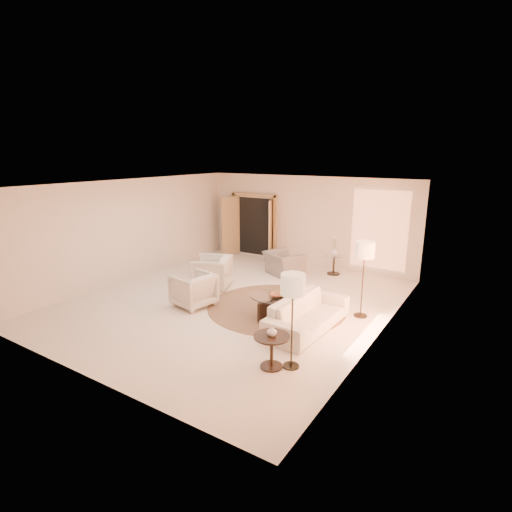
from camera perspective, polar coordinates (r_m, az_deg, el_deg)
The scene contains 18 objects.
room at distance 9.34m, azimuth -3.39°, elevation 1.58°, with size 7.04×8.04×2.83m.
windows_right at distance 7.99m, azimuth 17.56°, elevation -1.68°, with size 0.10×6.40×2.40m, color #F19060, non-canonical shape.
window_back_corner at distance 11.91m, azimuth 17.18°, elevation 3.55°, with size 1.70×0.10×2.40m, color #F19060, non-canonical shape.
curtains_right at distance 8.86m, azimuth 18.78°, elevation -0.55°, with size 0.06×5.20×2.60m, color tan, non-canonical shape.
french_doors at distance 13.54m, azimuth -0.43°, elevation 4.25°, with size 1.95×0.66×2.16m.
area_rug at distance 9.38m, azimuth 2.95°, elevation -7.27°, with size 3.21×3.21×0.01m, color #432B1D.
sofa at distance 8.25m, azimuth 7.44°, elevation -8.12°, with size 2.24×0.88×0.65m, color beige.
armchair_left at distance 10.58m, azimuth -6.40°, elevation -2.12°, with size 0.92×0.86×0.95m, color beige.
armchair_right at distance 9.42m, azimuth -8.95°, elevation -4.57°, with size 0.84×0.79×0.86m, color beige.
accent_chair at distance 11.69m, azimuth 4.01°, elevation -0.53°, with size 1.04×0.68×0.91m, color gray.
coffee_table at distance 8.68m, azimuth 3.07°, elevation -6.98°, with size 1.59×1.59×0.49m.
end_table at distance 6.77m, azimuth 2.25°, elevation -12.68°, with size 0.61×0.61×0.57m.
side_table at distance 11.95m, azimuth 11.05°, elevation -0.97°, with size 0.49×0.49×0.57m.
floor_lamp_near at distance 8.73m, azimuth 15.28°, elevation 0.39°, with size 0.41×0.41×1.68m.
floor_lamp_far at distance 6.41m, azimuth 5.29°, elevation -4.67°, with size 0.40×0.40×1.63m.
bowl at distance 8.60m, azimuth 3.09°, elevation -5.62°, with size 0.33×0.33×0.08m, color brown.
end_vase at distance 6.66m, azimuth 2.27°, elevation -10.67°, with size 0.16×0.16×0.17m, color silver.
side_vase at distance 11.87m, azimuth 11.13°, elevation 0.59°, with size 0.22×0.22×0.22m, color silver.
Camera 1 is at (5.35, -7.36, 3.49)m, focal length 28.00 mm.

